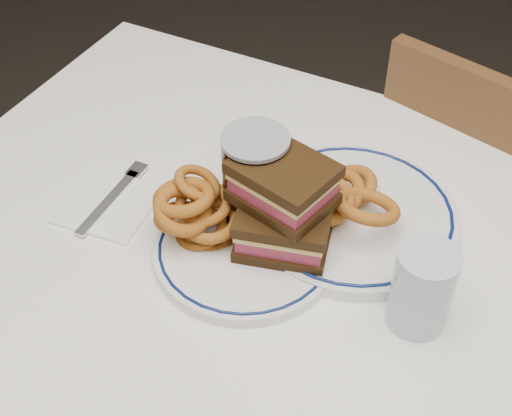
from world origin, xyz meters
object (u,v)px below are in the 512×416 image
at_px(reuben_sandwich, 283,206).
at_px(main_plate, 246,249).
at_px(beer_mug, 257,182).
at_px(chair_far, 487,229).
at_px(far_plate, 353,215).

bearing_deg(reuben_sandwich, main_plate, -139.51).
height_order(main_plate, beer_mug, beer_mug).
height_order(chair_far, far_plate, chair_far).
distance_m(main_plate, reuben_sandwich, 0.08).
relative_size(reuben_sandwich, beer_mug, 1.00).
height_order(chair_far, main_plate, chair_far).
distance_m(chair_far, main_plate, 0.63).
bearing_deg(main_plate, far_plate, 50.13).
distance_m(beer_mug, far_plate, 0.15).
relative_size(main_plate, far_plate, 0.84).
bearing_deg(main_plate, reuben_sandwich, 40.49).
height_order(chair_far, beer_mug, beer_mug).
height_order(main_plate, reuben_sandwich, reuben_sandwich).
bearing_deg(far_plate, chair_far, 66.86).
bearing_deg(beer_mug, chair_far, 57.78).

